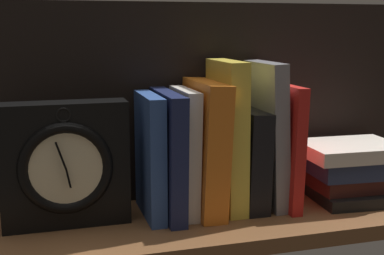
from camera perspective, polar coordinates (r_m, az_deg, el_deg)
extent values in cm
cube|color=brown|center=(90.47, 3.27, -10.08)|extent=(81.25, 24.62, 2.50)
cube|color=black|center=(96.53, 1.07, 2.92)|extent=(81.25, 1.20, 35.44)
cube|color=#2D4C8E|center=(86.68, -4.59, -3.10)|extent=(2.69, 13.72, 20.42)
cube|color=#192147|center=(87.28, -2.67, -2.88)|extent=(3.02, 16.45, 20.72)
cube|color=silver|center=(87.93, -0.86, -2.64)|extent=(2.78, 12.63, 21.11)
cube|color=orange|center=(88.77, 1.35, -2.12)|extent=(5.09, 15.91, 22.41)
cube|color=gold|center=(89.68, 3.80, -0.90)|extent=(3.49, 13.08, 25.65)
cube|color=black|center=(91.99, 6.03, -3.33)|extent=(4.24, 13.37, 17.31)
cube|color=gray|center=(92.47, 8.10, -0.75)|extent=(3.83, 13.22, 25.36)
cube|color=red|center=(93.95, 9.52, -1.80)|extent=(2.44, 16.15, 21.47)
cube|color=black|center=(84.93, -13.64, -3.90)|extent=(19.74, 5.45, 19.74)
torus|color=black|center=(81.90, -13.53, -4.43)|extent=(14.52, 1.78, 14.52)
cylinder|color=beige|center=(81.90, -13.53, -4.43)|extent=(11.72, 0.60, 11.72)
cube|color=black|center=(81.81, -13.29, -5.47)|extent=(0.81, 0.30, 2.87)
cube|color=black|center=(80.86, -14.07, -3.06)|extent=(1.66, 0.30, 4.46)
torus|color=black|center=(80.56, -13.81, 1.32)|extent=(2.44, 0.44, 2.44)
cube|color=black|center=(101.16, 16.97, -6.89)|extent=(15.42, 14.52, 2.07)
cube|color=#471E19|center=(100.52, 16.58, -5.55)|extent=(13.48, 11.07, 2.77)
cube|color=#232D4C|center=(100.02, 17.03, -3.89)|extent=(16.53, 13.41, 3.17)
cube|color=beige|center=(98.98, 16.85, -2.36)|extent=(17.68, 13.65, 2.45)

